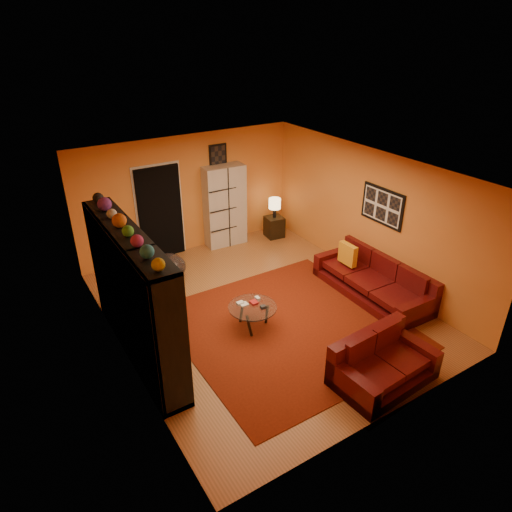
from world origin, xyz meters
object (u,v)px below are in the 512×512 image
coffee_table (253,309)px  storage_cabinet (225,206)px  sofa (376,280)px  loveseat (380,363)px  bowl_chair (168,268)px  tv (136,297)px  entertainment_unit (134,296)px  table_lamp (275,204)px  side_table (274,227)px

coffee_table → storage_cabinet: (1.21, 3.18, 0.56)m
sofa → loveseat: size_ratio=1.57×
storage_cabinet → bowl_chair: 2.15m
loveseat → storage_cabinet: 5.27m
storage_cabinet → loveseat: bearing=-90.3°
tv → entertainment_unit: bearing=144.5°
sofa → table_lamp: 3.24m
sofa → bowl_chair: bearing=142.9°
entertainment_unit → side_table: bearing=30.6°
entertainment_unit → storage_cabinet: size_ratio=1.60×
sofa → side_table: 3.20m
coffee_table → side_table: side_table is taller
bowl_chair → coffee_table: bearing=-74.6°
sofa → side_table: (-0.18, 3.19, -0.03)m
sofa → loveseat: 2.40m
tv → loveseat: tv is taller
loveseat → storage_cabinet: (0.30, 5.22, 0.65)m
side_table → bowl_chair: bearing=-167.5°
coffee_table → bowl_chair: size_ratio=1.16×
loveseat → storage_cabinet: storage_cabinet is taller
entertainment_unit → coffee_table: size_ratio=3.64×
tv → storage_cabinet: (3.00, 2.73, -0.05)m
bowl_chair → table_lamp: bearing=12.5°
sofa → coffee_table: bearing=174.5°
bowl_chair → side_table: bowl_chair is taller
bowl_chair → side_table: (3.00, 0.66, -0.06)m
coffee_table → table_lamp: 3.78m
tv → coffee_table: (1.79, -0.45, -0.61)m
storage_cabinet → entertainment_unit: bearing=-134.5°
table_lamp → sofa: bearing=-86.7°
entertainment_unit → tv: size_ratio=3.30×
sofa → entertainment_unit: bearing=172.5°
entertainment_unit → side_table: (4.23, 2.51, -0.80)m
entertainment_unit → bowl_chair: 2.34m
sofa → bowl_chair: 4.07m
tv → storage_cabinet: size_ratio=0.49×
side_table → loveseat: bearing=-106.7°
tv → sofa: 4.49m
coffee_table → storage_cabinet: bearing=69.2°
entertainment_unit → loveseat: entertainment_unit is taller
entertainment_unit → side_table: size_ratio=6.00×
entertainment_unit → storage_cabinet: bearing=42.5°
tv → loveseat: bearing=-132.6°
sofa → side_table: sofa is taller
sofa → table_lamp: size_ratio=5.09×
tv → table_lamp: size_ratio=1.92×
bowl_chair → table_lamp: size_ratio=1.51×
entertainment_unit → sofa: (4.42, -0.68, -0.77)m
side_table → tv: bearing=-149.8°
storage_cabinet → side_table: 1.40m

